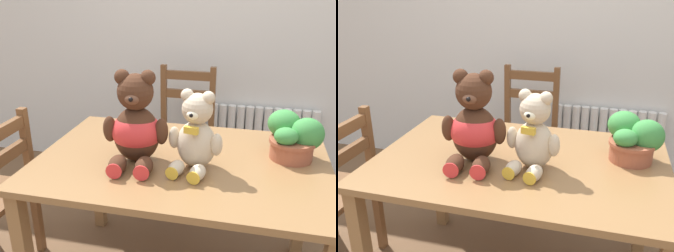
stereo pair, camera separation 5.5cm
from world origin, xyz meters
The scene contains 7 objects.
wall_back centered at (0.00, 1.75, 1.30)m, with size 8.00×0.04×2.60m, color silver.
radiator centered at (0.38, 1.68, 0.26)m, with size 0.81×0.10×0.59m.
dining_table centered at (0.00, 0.44, 0.62)m, with size 1.30×0.88×0.72m.
wooden_chair_behind centered at (-0.16, 1.31, 0.47)m, with size 0.39×0.44×0.93m.
teddy_bear_left centered at (-0.19, 0.37, 0.88)m, with size 0.29×0.31×0.41m.
teddy_bear_right centered at (0.07, 0.37, 0.87)m, with size 0.24×0.26×0.34m.
potted_plant centered at (0.48, 0.57, 0.82)m, with size 0.24×0.22×0.21m.
Camera 1 is at (0.30, -1.06, 1.47)m, focal length 40.00 mm.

